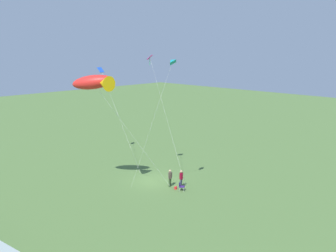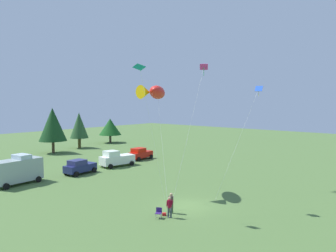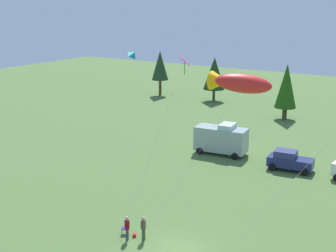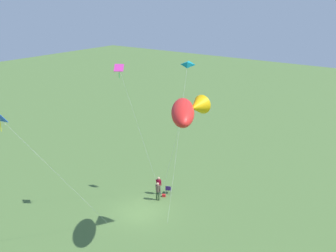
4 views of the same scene
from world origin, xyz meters
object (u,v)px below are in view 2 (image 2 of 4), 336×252
at_px(truck_white_pickup, 116,159).
at_px(kite_delta_teal, 141,67).
at_px(person_spectator, 170,205).
at_px(backpack_on_grass, 164,214).
at_px(car_navy_hatch, 80,167).
at_px(kite_diamond_blue, 257,93).
at_px(car_red_sedan, 140,154).
at_px(kite_large_fish, 154,92).
at_px(van_motorhome_grey, 17,170).
at_px(person_kite_flyer, 171,201).
at_px(kite_diamond_rainbow, 202,75).
at_px(folding_chair, 159,212).

relative_size(truck_white_pickup, kite_delta_teal, 0.42).
distance_m(person_spectator, backpack_on_grass, 1.14).
bearing_deg(kite_delta_teal, backpack_on_grass, -61.15).
xyz_separation_m(car_navy_hatch, kite_diamond_blue, (8.86, -20.22, 9.33)).
height_order(truck_white_pickup, car_red_sedan, truck_white_pickup).
bearing_deg(car_navy_hatch, car_red_sedan, -179.20).
distance_m(person_spectator, kite_large_fish, 12.20).
xyz_separation_m(van_motorhome_grey, car_red_sedan, (20.32, 0.72, -0.69)).
distance_m(truck_white_pickup, kite_diamond_blue, 22.56).
height_order(car_navy_hatch, kite_large_fish, kite_large_fish).
distance_m(truck_white_pickup, kite_delta_teal, 23.61).
distance_m(backpack_on_grass, van_motorhome_grey, 19.79).
height_order(person_kite_flyer, kite_delta_teal, kite_delta_teal).
distance_m(car_navy_hatch, kite_diamond_rainbow, 22.23).
relative_size(folding_chair, person_spectator, 0.47).
bearing_deg(person_spectator, car_navy_hatch, -127.97).
xyz_separation_m(person_kite_flyer, kite_large_fish, (3.97, 5.57, 9.31)).
distance_m(car_navy_hatch, truck_white_pickup, 6.40).
bearing_deg(car_navy_hatch, folding_chair, 67.65).
xyz_separation_m(folding_chair, kite_diamond_rainbow, (4.81, -0.83, 11.27)).
height_order(person_spectator, van_motorhome_grey, van_motorhome_grey).
xyz_separation_m(person_kite_flyer, car_navy_hatch, (3.76, 18.65, -0.07)).
bearing_deg(car_navy_hatch, kite_diamond_blue, 107.13).
relative_size(folding_chair, kite_delta_teal, 0.07).
bearing_deg(kite_diamond_rainbow, person_kite_flyer, 166.84).
distance_m(car_navy_hatch, kite_large_fish, 16.10).
relative_size(car_navy_hatch, truck_white_pickup, 0.84).
xyz_separation_m(car_navy_hatch, kite_delta_teal, (-5.52, -16.87, 11.22)).
bearing_deg(person_spectator, car_red_sedan, -153.96).
bearing_deg(car_red_sedan, kite_large_fish, 45.95).
relative_size(truck_white_pickup, kite_diamond_rainbow, 0.41).
relative_size(person_spectator, kite_large_fish, 0.16).
relative_size(car_navy_hatch, car_red_sedan, 1.02).
xyz_separation_m(person_spectator, van_motorhome_grey, (-3.02, 20.16, 0.62)).
bearing_deg(kite_diamond_blue, kite_diamond_rainbow, 175.11).
xyz_separation_m(person_spectator, kite_diamond_blue, (13.54, -0.96, 9.26)).
relative_size(person_kite_flyer, car_red_sedan, 0.40).
bearing_deg(person_kite_flyer, kite_delta_teal, -54.24).
bearing_deg(car_red_sedan, backpack_on_grass, 45.69).
xyz_separation_m(car_navy_hatch, kite_diamond_rainbow, (-0.46, -19.42, 10.80)).
xyz_separation_m(kite_delta_teal, kite_diamond_rainbow, (5.06, -2.55, -0.41)).
height_order(folding_chair, backpack_on_grass, folding_chair).
bearing_deg(person_kite_flyer, car_red_sedan, -137.92).
relative_size(person_spectator, kite_diamond_rainbow, 0.14).
bearing_deg(person_spectator, folding_chair, -72.75).
relative_size(backpack_on_grass, van_motorhome_grey, 0.06).
relative_size(backpack_on_grass, kite_diamond_rainbow, 0.03).
height_order(kite_delta_teal, kite_diamond_blue, kite_delta_teal).
bearing_deg(car_navy_hatch, van_motorhome_grey, -13.20).
height_order(person_kite_flyer, folding_chair, person_kite_flyer).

